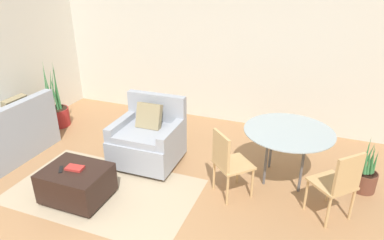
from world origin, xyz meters
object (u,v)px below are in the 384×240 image
book_stack (75,168)px  potted_plant_small (365,177)px  dining_chair_near_left (228,160)px  dining_chair_near_right (339,182)px  armchair (148,139)px  tv_remote_primary (61,169)px  potted_plant (56,112)px  dining_table (288,136)px  ottoman (77,183)px

book_stack → potted_plant_small: potted_plant_small is taller
dining_chair_near_left → dining_chair_near_right: 1.29m
armchair → tv_remote_primary: 1.33m
book_stack → dining_chair_near_left: (1.74, 0.74, 0.07)m
potted_plant → potted_plant_small: (5.17, -0.18, -0.07)m
armchair → book_stack: armchair is taller
potted_plant → dining_table: bearing=-4.0°
armchair → potted_plant: (-2.19, 0.55, -0.11)m
tv_remote_primary → ottoman: bearing=22.9°
book_stack → dining_chair_near_right: (3.03, 0.74, 0.07)m
dining_chair_near_right → potted_plant: bearing=169.0°
potted_plant → dining_chair_near_left: potted_plant is taller
ottoman → book_stack: book_stack is taller
tv_remote_primary → dining_chair_near_right: size_ratio=0.17×
dining_table → potted_plant_small: potted_plant_small is taller
potted_plant → armchair: bearing=-14.1°
book_stack → tv_remote_primary: bearing=-153.3°
ottoman → dining_table: size_ratio=0.66×
tv_remote_primary → dining_chair_near_right: 3.28m
potted_plant_small → ottoman: bearing=-156.2°
book_stack → tv_remote_primary: size_ratio=1.49×
book_stack → dining_chair_near_right: 3.12m
tv_remote_primary → dining_chair_near_left: bearing=23.2°
ottoman → potted_plant_small: bearing=23.8°
dining_table → armchair: bearing=-172.5°
ottoman → dining_table: bearing=30.3°
ottoman → dining_chair_near_right: bearing=13.9°
book_stack → dining_table: (2.39, 1.38, 0.22)m
dining_chair_near_right → dining_chair_near_left: bearing=180.0°
armchair → potted_plant: bearing=165.9°
ottoman → tv_remote_primary: tv_remote_primary is taller
armchair → dining_chair_near_left: armchair is taller
potted_plant_small → dining_chair_near_left: bearing=-155.6°
dining_table → tv_remote_primary: bearing=-150.1°
ottoman → potted_plant_small: size_ratio=1.01×
ottoman → tv_remote_primary: 0.26m
dining_chair_near_left → potted_plant_small: size_ratio=1.17×
potted_plant → dining_chair_near_left: size_ratio=1.38×
armchair → dining_table: (1.96, 0.26, 0.29)m
book_stack → dining_chair_near_right: dining_chair_near_right is taller
dining_table → potted_plant_small: size_ratio=1.54×
tv_remote_primary → dining_chair_near_right: dining_chair_near_right is taller
book_stack → armchair: bearing=69.1°
dining_chair_near_right → potted_plant_small: dining_chair_near_right is taller
potted_plant_small → armchair: bearing=-172.9°
book_stack → dining_chair_near_left: 1.90m
book_stack → potted_plant: bearing=136.5°
ottoman → tv_remote_primary: size_ratio=5.10×
potted_plant → potted_plant_small: bearing=-2.0°
dining_table → dining_chair_near_left: 0.92m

